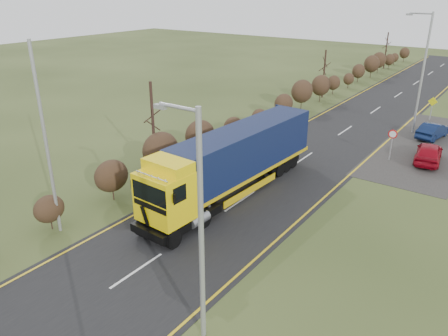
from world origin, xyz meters
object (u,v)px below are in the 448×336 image
at_px(speed_sign, 392,139).
at_px(car_blue_sedan, 433,131).
at_px(car_red_hatchback, 429,153).
at_px(lorry, 233,159).
at_px(streetlight_near, 199,222).

bearing_deg(speed_sign, car_blue_sedan, 78.71).
relative_size(car_red_hatchback, speed_sign, 1.83).
height_order(lorry, car_blue_sedan, lorry).
bearing_deg(lorry, streetlight_near, -58.25).
xyz_separation_m(lorry, car_blue_sedan, (7.25, 17.67, -1.58)).
xyz_separation_m(car_red_hatchback, car_blue_sedan, (-0.88, 5.71, -0.07)).
relative_size(lorry, speed_sign, 6.29).
bearing_deg(car_red_hatchback, streetlight_near, 75.50).
distance_m(lorry, car_red_hatchback, 14.54).
height_order(car_blue_sedan, speed_sign, speed_sign).
height_order(car_red_hatchback, streetlight_near, streetlight_near).
relative_size(car_red_hatchback, streetlight_near, 0.50).
height_order(lorry, speed_sign, lorry).
distance_m(car_red_hatchback, streetlight_near, 22.26).
distance_m(car_blue_sedan, speed_sign, 7.08).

